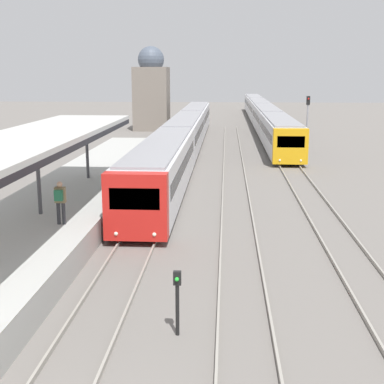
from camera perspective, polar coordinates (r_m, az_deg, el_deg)
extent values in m
cube|color=beige|center=(22.24, -16.32, 5.71)|extent=(4.00, 19.28, 0.20)
cube|color=black|center=(21.68, -11.39, 5.21)|extent=(0.08, 19.28, 0.24)
cylinder|color=#47474C|center=(22.48, -16.07, 1.56)|extent=(0.16, 0.16, 3.08)
cylinder|color=#47474C|center=(29.75, -11.13, 4.40)|extent=(0.16, 0.16, 3.08)
cylinder|color=#2D2D33|center=(20.98, -14.04, -2.22)|extent=(0.14, 0.14, 0.85)
cylinder|color=#2D2D33|center=(20.92, -13.52, -2.24)|extent=(0.14, 0.14, 0.85)
cube|color=olive|center=(20.78, -13.89, -0.29)|extent=(0.40, 0.22, 0.60)
sphere|color=tan|center=(20.69, -13.95, 0.80)|extent=(0.22, 0.22, 0.22)
cube|color=#236B47|center=(20.59, -14.05, -0.36)|extent=(0.30, 0.18, 0.40)
cube|color=red|center=(20.95, -5.99, -1.53)|extent=(2.51, 0.70, 2.65)
cube|color=black|center=(20.55, -6.17, -0.75)|extent=(1.95, 0.04, 0.85)
sphere|color=#EFEACC|center=(21.04, -8.11, -4.42)|extent=(0.16, 0.16, 0.16)
sphere|color=#EFEACC|center=(20.79, -4.03, -4.53)|extent=(0.16, 0.16, 0.16)
cube|color=silver|center=(29.21, -3.22, 2.54)|extent=(2.51, 16.36, 2.65)
cube|color=gray|center=(29.00, -3.26, 5.23)|extent=(2.21, 16.03, 0.12)
cube|color=black|center=(29.16, -3.23, 3.10)|extent=(2.53, 15.05, 0.69)
cylinder|color=black|center=(24.51, -7.14, -2.48)|extent=(0.12, 0.70, 0.70)
cylinder|color=black|center=(24.21, -2.18, -2.58)|extent=(0.12, 0.70, 0.70)
cylinder|color=black|center=(34.76, -3.90, 2.05)|extent=(0.12, 0.70, 0.70)
cylinder|color=black|center=(34.54, -0.40, 2.02)|extent=(0.12, 0.70, 0.70)
cube|color=silver|center=(45.68, -0.72, 6.18)|extent=(2.51, 16.36, 2.65)
cube|color=gray|center=(45.55, -0.73, 7.91)|extent=(2.21, 16.03, 0.12)
cube|color=black|center=(45.65, -0.72, 6.55)|extent=(2.53, 15.05, 0.69)
cylinder|color=black|center=(40.70, -2.79, 3.61)|extent=(0.12, 0.70, 0.70)
cylinder|color=black|center=(40.52, 0.21, 3.59)|extent=(0.12, 0.70, 0.70)
cylinder|color=black|center=(51.18, -1.46, 5.46)|extent=(0.12, 0.70, 0.70)
cylinder|color=black|center=(51.03, 0.94, 5.45)|extent=(0.12, 0.70, 0.70)
cube|color=silver|center=(62.28, 0.46, 7.89)|extent=(2.51, 16.36, 2.65)
cube|color=gray|center=(62.18, 0.46, 9.16)|extent=(2.21, 16.03, 0.12)
cube|color=black|center=(62.25, 0.46, 8.15)|extent=(2.53, 15.05, 0.69)
cylinder|color=black|center=(57.19, -0.92, 6.21)|extent=(0.12, 0.70, 0.70)
cylinder|color=black|center=(57.06, 1.23, 6.20)|extent=(0.12, 0.70, 0.70)
cylinder|color=black|center=(67.74, -0.20, 7.21)|extent=(0.12, 0.70, 0.70)
cylinder|color=black|center=(67.63, 1.62, 7.19)|extent=(0.12, 0.70, 0.70)
cube|color=gold|center=(39.12, 10.44, 4.82)|extent=(2.50, 0.70, 2.55)
cube|color=black|center=(38.75, 10.52, 5.28)|extent=(1.95, 0.04, 0.82)
sphere|color=#EFEACC|center=(38.85, 9.34, 3.36)|extent=(0.16, 0.16, 0.16)
sphere|color=#EFEACC|center=(39.03, 11.53, 3.31)|extent=(0.16, 0.16, 0.16)
cube|color=silver|center=(47.00, 9.33, 6.13)|extent=(2.50, 15.25, 2.55)
cube|color=gray|center=(46.87, 9.39, 7.75)|extent=(2.20, 14.95, 0.12)
cube|color=black|center=(46.97, 9.34, 6.47)|extent=(2.52, 14.03, 0.66)
cylinder|color=black|center=(42.16, 8.47, 3.80)|extent=(0.12, 0.70, 0.70)
cylinder|color=black|center=(42.39, 11.34, 3.74)|extent=(0.12, 0.70, 0.70)
cylinder|color=black|center=(51.95, 7.59, 5.46)|extent=(0.12, 0.70, 0.70)
cylinder|color=black|center=(52.14, 9.93, 5.41)|extent=(0.12, 0.70, 0.70)
cube|color=silver|center=(62.47, 7.96, 7.73)|extent=(2.50, 15.25, 2.55)
cube|color=gray|center=(62.37, 8.00, 8.95)|extent=(2.20, 14.95, 0.12)
cube|color=black|center=(62.45, 7.97, 7.99)|extent=(2.52, 14.03, 0.66)
cylinder|color=black|center=(57.59, 7.22, 6.16)|extent=(0.12, 0.70, 0.70)
cylinder|color=black|center=(57.76, 9.33, 6.11)|extent=(0.12, 0.70, 0.70)
cylinder|color=black|center=(67.44, 6.72, 7.10)|extent=(0.12, 0.70, 0.70)
cylinder|color=black|center=(67.58, 8.53, 7.06)|extent=(0.12, 0.70, 0.70)
cube|color=silver|center=(77.99, 7.13, 8.70)|extent=(2.50, 15.25, 2.55)
cube|color=gray|center=(77.92, 7.16, 9.67)|extent=(2.20, 14.95, 0.12)
cube|color=black|center=(77.98, 7.13, 8.90)|extent=(2.52, 14.03, 0.66)
cylinder|color=black|center=(73.09, 6.49, 7.52)|extent=(0.12, 0.70, 0.70)
cylinder|color=black|center=(73.23, 8.17, 7.48)|extent=(0.12, 0.70, 0.70)
cylinder|color=black|center=(82.96, 6.17, 8.12)|extent=(0.12, 0.70, 0.70)
cylinder|color=black|center=(83.08, 7.65, 8.09)|extent=(0.12, 0.70, 0.70)
cube|color=silver|center=(93.54, 6.57, 9.34)|extent=(2.50, 15.25, 2.55)
cube|color=gray|center=(93.48, 6.59, 10.15)|extent=(2.20, 14.95, 0.12)
cube|color=black|center=(93.53, 6.58, 9.51)|extent=(2.52, 14.03, 0.66)
cylinder|color=black|center=(88.63, 6.02, 8.40)|extent=(0.12, 0.70, 0.70)
cylinder|color=black|center=(88.74, 7.40, 8.37)|extent=(0.12, 0.70, 0.70)
cylinder|color=black|center=(98.51, 5.79, 8.82)|extent=(0.12, 0.70, 0.70)
cylinder|color=black|center=(98.61, 7.04, 8.79)|extent=(0.12, 0.70, 0.70)
cylinder|color=black|center=(14.12, -1.57, -12.47)|extent=(0.10, 0.10, 1.40)
cube|color=black|center=(13.77, -1.59, -9.15)|extent=(0.20, 0.14, 0.36)
sphere|color=green|center=(13.69, -1.62, -9.29)|extent=(0.11, 0.11, 0.11)
cylinder|color=gray|center=(45.00, 12.17, 6.88)|extent=(0.14, 0.14, 4.86)
cube|color=black|center=(44.85, 12.29, 9.52)|extent=(0.28, 0.20, 0.70)
sphere|color=red|center=(44.72, 12.32, 9.69)|extent=(0.14, 0.14, 0.14)
cube|color=slate|center=(64.68, -4.33, 9.88)|extent=(4.02, 4.02, 7.38)
sphere|color=#4C5666|center=(64.63, -4.40, 13.90)|extent=(3.09, 3.09, 3.09)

